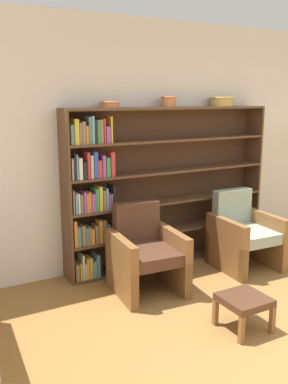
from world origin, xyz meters
TOP-DOWN VIEW (x-y plane):
  - wall_back at (0.00, 2.64)m, footprint 12.00×0.06m
  - bookshelf at (-0.37, 2.47)m, footprint 2.52×0.30m
  - bowl_stoneware at (-0.87, 2.45)m, footprint 0.21×0.21m
  - bowl_olive at (-0.16, 2.45)m, footprint 0.18×0.18m
  - bowl_copper at (0.59, 2.45)m, footprint 0.30×0.30m
  - armchair_leather at (-0.76, 1.89)m, footprint 0.69×0.73m
  - armchair_cushioned at (0.51, 1.89)m, footprint 0.67×0.71m
  - footstool at (-0.41, 0.83)m, footprint 0.37×0.37m

SIDE VIEW (x-z plane):
  - footstool at x=-0.41m, z-range 0.09..0.39m
  - armchair_leather at x=-0.76m, z-range -0.04..0.82m
  - armchair_cushioned at x=0.51m, z-range -0.04..0.82m
  - bookshelf at x=-0.37m, z-range 0.01..1.81m
  - wall_back at x=0.00m, z-range 0.00..2.75m
  - bowl_stoneware at x=-0.87m, z-range 1.81..1.88m
  - bowl_copper at x=0.59m, z-range 1.81..1.92m
  - bowl_olive at x=-0.16m, z-range 1.81..1.93m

